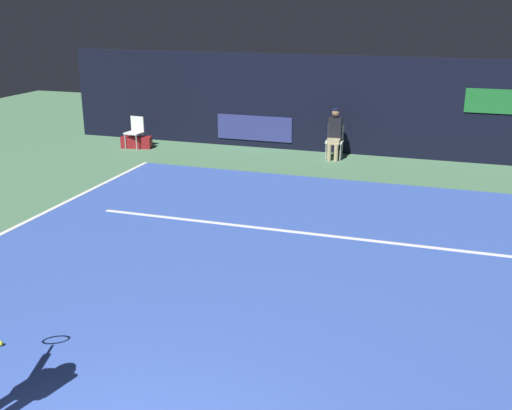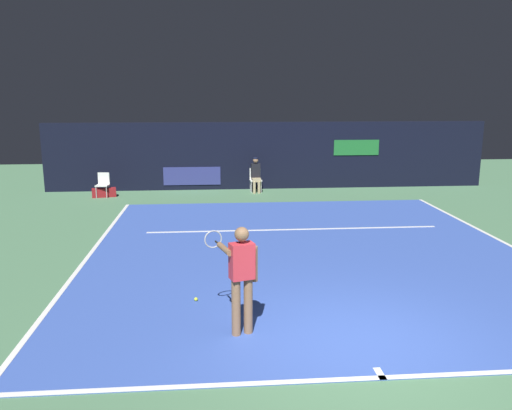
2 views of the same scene
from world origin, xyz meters
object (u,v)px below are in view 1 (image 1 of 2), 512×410
object	(u,v)px
line_judge_on_chair	(335,133)
tennis_ball	(0,344)
courtside_chair_near	(135,130)
equipment_bag	(137,142)

from	to	relation	value
line_judge_on_chair	tennis_ball	world-z (taller)	line_judge_on_chair
line_judge_on_chair	courtside_chair_near	size ratio (longest dim) A/B	1.50
courtside_chair_near	equipment_bag	world-z (taller)	courtside_chair_near
line_judge_on_chair	equipment_bag	distance (m)	5.62
tennis_ball	equipment_bag	distance (m)	10.62
courtside_chair_near	line_judge_on_chair	bearing A→B (deg)	4.61
line_judge_on_chair	courtside_chair_near	bearing A→B (deg)	-175.39
courtside_chair_near	tennis_ball	xyz separation A→B (m)	(3.65, -9.97, -0.46)
line_judge_on_chair	equipment_bag	bearing A→B (deg)	-175.43
equipment_bag	tennis_ball	bearing A→B (deg)	-82.69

